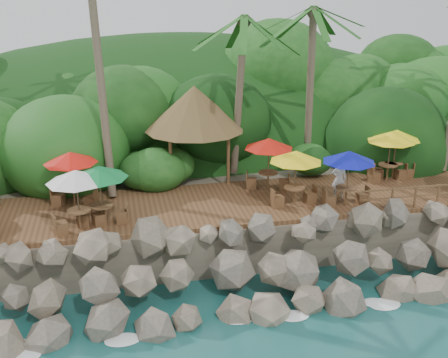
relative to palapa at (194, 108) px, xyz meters
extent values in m
plane|color=#19514F|center=(0.68, -9.78, -5.79)|extent=(140.00, 140.00, 0.00)
cube|color=gray|center=(0.68, 6.22, -4.74)|extent=(32.00, 25.20, 2.10)
ellipsoid|color=#143811|center=(0.68, 13.72, -5.79)|extent=(44.80, 28.00, 15.40)
cube|color=brown|center=(0.68, -3.78, -3.59)|extent=(26.00, 5.00, 0.20)
ellipsoid|color=white|center=(-5.32, -9.48, -5.76)|extent=(1.20, 0.80, 0.06)
ellipsoid|color=white|center=(-2.32, -9.48, -5.76)|extent=(1.20, 0.80, 0.06)
ellipsoid|color=white|center=(0.68, -9.48, -5.76)|extent=(1.20, 0.80, 0.06)
ellipsoid|color=white|center=(3.68, -9.48, -5.76)|extent=(1.20, 0.80, 0.06)
ellipsoid|color=white|center=(6.68, -9.48, -5.76)|extent=(1.20, 0.80, 0.06)
cylinder|color=brown|center=(-4.36, -1.17, 2.31)|extent=(0.74, 2.59, 11.46)
cylinder|color=brown|center=(2.15, -0.36, 0.41)|extent=(0.78, 1.13, 7.80)
ellipsoid|color=#23601E|center=(2.15, -0.36, 4.31)|extent=(6.00, 6.00, 2.40)
cylinder|color=brown|center=(5.73, -0.53, 0.58)|extent=(0.73, 0.87, 8.16)
ellipsoid|color=#23601E|center=(5.73, -0.53, 4.66)|extent=(6.00, 6.00, 2.40)
cylinder|color=brown|center=(-1.40, -1.40, -2.29)|extent=(0.16, 0.16, 2.40)
cylinder|color=brown|center=(1.40, -1.40, -2.29)|extent=(0.16, 0.16, 2.40)
cylinder|color=brown|center=(-1.40, 1.40, -2.29)|extent=(0.16, 0.16, 2.40)
cylinder|color=brown|center=(1.40, 1.40, -2.29)|extent=(0.16, 0.16, 2.40)
cone|color=brown|center=(0.00, 0.00, 0.01)|extent=(4.93, 4.93, 2.20)
cylinder|color=brown|center=(5.85, -5.25, -3.08)|extent=(0.09, 0.09, 0.81)
cylinder|color=brown|center=(5.85, -5.25, -2.66)|extent=(0.92, 0.92, 0.06)
cylinder|color=brown|center=(5.85, -5.25, -2.28)|extent=(0.06, 0.06, 2.42)
cone|color=#0C129C|center=(5.85, -5.25, -1.23)|extent=(2.31, 2.31, 0.50)
cube|color=brown|center=(5.08, -5.24, -3.24)|extent=(0.47, 0.47, 0.51)
cube|color=brown|center=(6.62, -5.26, -3.24)|extent=(0.47, 0.47, 0.51)
cylinder|color=brown|center=(3.06, -2.61, -3.08)|extent=(0.09, 0.09, 0.81)
cylinder|color=brown|center=(3.06, -2.61, -2.66)|extent=(0.92, 0.92, 0.06)
cylinder|color=brown|center=(3.06, -2.61, -2.28)|extent=(0.06, 0.06, 2.42)
cone|color=#BA150B|center=(3.06, -2.61, -1.23)|extent=(2.31, 2.31, 0.50)
cube|color=brown|center=(2.32, -2.39, -3.24)|extent=(0.58, 0.58, 0.51)
cube|color=brown|center=(3.80, -2.83, -3.24)|extent=(0.58, 0.58, 0.51)
cylinder|color=brown|center=(9.62, -2.46, -3.08)|extent=(0.09, 0.09, 0.81)
cylinder|color=brown|center=(9.62, -2.46, -2.66)|extent=(0.92, 0.92, 0.06)
cylinder|color=brown|center=(9.62, -2.46, -2.28)|extent=(0.06, 0.06, 2.42)
cone|color=yellow|center=(9.62, -2.46, -1.23)|extent=(2.31, 2.31, 0.50)
cube|color=brown|center=(8.86, -2.36, -3.24)|extent=(0.52, 0.52, 0.51)
cube|color=brown|center=(10.38, -2.57, -3.24)|extent=(0.52, 0.52, 0.51)
cylinder|color=brown|center=(9.17, -2.74, -3.08)|extent=(0.09, 0.09, 0.81)
cylinder|color=brown|center=(9.17, -2.74, -2.66)|extent=(0.92, 0.92, 0.06)
cylinder|color=brown|center=(9.17, -2.74, -2.28)|extent=(0.06, 0.06, 2.42)
cone|color=yellow|center=(9.17, -2.74, -1.23)|extent=(2.31, 2.31, 0.50)
cube|color=brown|center=(8.41, -2.85, -3.24)|extent=(0.53, 0.53, 0.51)
cube|color=brown|center=(9.93, -2.62, -3.24)|extent=(0.53, 0.53, 0.51)
cylinder|color=brown|center=(-5.50, -5.38, -3.08)|extent=(0.09, 0.09, 0.81)
cylinder|color=brown|center=(-5.50, -5.38, -2.66)|extent=(0.92, 0.92, 0.06)
cylinder|color=brown|center=(-5.50, -5.38, -2.28)|extent=(0.06, 0.06, 2.42)
cone|color=silver|center=(-5.50, -5.38, -1.23)|extent=(2.31, 2.31, 0.50)
cube|color=brown|center=(-6.22, -5.65, -3.24)|extent=(0.59, 0.59, 0.51)
cube|color=brown|center=(-4.78, -5.11, -3.24)|extent=(0.59, 0.59, 0.51)
cylinder|color=brown|center=(3.63, -4.74, -3.08)|extent=(0.09, 0.09, 0.81)
cylinder|color=brown|center=(3.63, -4.74, -2.66)|extent=(0.92, 0.92, 0.06)
cylinder|color=brown|center=(3.63, -4.74, -2.28)|extent=(0.06, 0.06, 2.42)
cone|color=yellow|center=(3.63, -4.74, -1.23)|extent=(2.31, 2.31, 0.50)
cube|color=brown|center=(2.86, -4.80, -3.24)|extent=(0.49, 0.49, 0.51)
cube|color=brown|center=(4.40, -4.68, -3.24)|extent=(0.49, 0.49, 0.51)
cylinder|color=brown|center=(-5.83, -2.90, -3.08)|extent=(0.09, 0.09, 0.81)
cylinder|color=brown|center=(-5.83, -2.90, -2.66)|extent=(0.92, 0.92, 0.06)
cylinder|color=brown|center=(-5.83, -2.90, -2.28)|extent=(0.06, 0.06, 2.42)
cone|color=red|center=(-5.83, -2.90, -1.23)|extent=(2.31, 2.31, 0.50)
cube|color=brown|center=(-6.54, -2.60, -3.24)|extent=(0.60, 0.60, 0.51)
cube|color=brown|center=(-5.12, -3.19, -3.24)|extent=(0.60, 0.60, 0.51)
cylinder|color=brown|center=(-4.63, -5.04, -3.08)|extent=(0.09, 0.09, 0.81)
cylinder|color=brown|center=(-4.63, -5.04, -2.66)|extent=(0.92, 0.92, 0.06)
cylinder|color=brown|center=(-4.63, -5.04, -2.28)|extent=(0.06, 0.06, 2.42)
cone|color=#0C7233|center=(-4.63, -5.04, -1.23)|extent=(2.31, 2.31, 0.50)
cube|color=brown|center=(-5.40, -5.03, -3.24)|extent=(0.47, 0.47, 0.51)
cube|color=brown|center=(-3.86, -5.06, -3.24)|extent=(0.47, 0.47, 0.51)
cylinder|color=brown|center=(6.48, -6.13, -2.99)|extent=(0.10, 0.10, 1.00)
cylinder|color=brown|center=(7.58, -6.13, -2.99)|extent=(0.10, 0.10, 1.00)
cylinder|color=brown|center=(8.68, -6.13, -2.99)|extent=(0.10, 0.10, 1.00)
cylinder|color=brown|center=(9.78, -6.13, -2.99)|extent=(0.10, 0.10, 1.00)
imported|color=silver|center=(5.88, -4.36, -2.58)|extent=(0.76, 0.61, 1.82)
camera|label=1|loc=(-3.97, -25.55, 5.73)|focal=43.07mm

